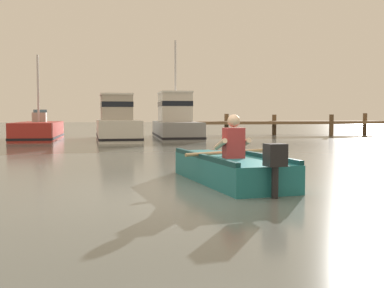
{
  "coord_description": "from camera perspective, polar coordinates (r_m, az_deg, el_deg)",
  "views": [
    {
      "loc": [
        -1.33,
        -7.1,
        1.2
      ],
      "look_at": [
        0.34,
        2.87,
        0.55
      ],
      "focal_mm": 44.1,
      "sensor_mm": 36.0,
      "label": 1
    }
  ],
  "objects": [
    {
      "name": "ground_plane",
      "position": [
        7.32,
        1.09,
        -5.76
      ],
      "size": [
        120.0,
        120.0,
        0.0
      ],
      "primitive_type": "plane",
      "color": "slate"
    },
    {
      "name": "wooden_dock",
      "position": [
        26.57,
        10.41,
        2.54
      ],
      "size": [
        11.96,
        1.64,
        1.23
      ],
      "color": "brown",
      "rests_on": "ground"
    },
    {
      "name": "rowboat_with_person",
      "position": [
        8.33,
        4.45,
        -2.87
      ],
      "size": [
        1.82,
        3.72,
        1.19
      ],
      "color": "#1E727A",
      "rests_on": "ground"
    },
    {
      "name": "moored_boat_red",
      "position": [
        22.88,
        -18.07,
        1.49
      ],
      "size": [
        1.84,
        5.25,
        3.9
      ],
      "color": "#B72D28",
      "rests_on": "ground"
    },
    {
      "name": "moored_boat_white",
      "position": [
        22.08,
        -9.1,
        2.56
      ],
      "size": [
        2.09,
        6.24,
        2.12
      ],
      "color": "white",
      "rests_on": "ground"
    },
    {
      "name": "moored_boat_grey",
      "position": [
        23.27,
        -2.02,
        2.8
      ],
      "size": [
        1.98,
        6.23,
        4.77
      ],
      "color": "gray",
      "rests_on": "ground"
    }
  ]
}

